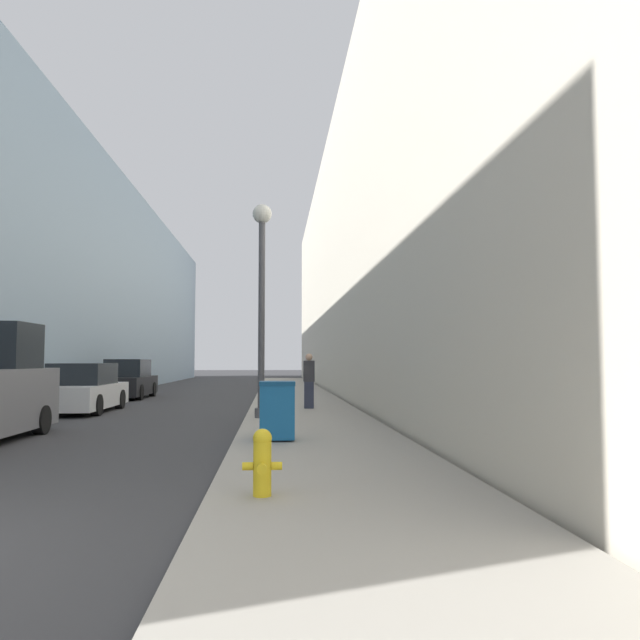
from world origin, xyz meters
TOP-DOWN VIEW (x-y plane):
  - sidewalk_right at (4.92, 18.00)m, footprint 3.36×60.00m
  - building_right_stone at (12.71, 26.00)m, footprint 12.00×60.00m
  - fire_hydrant at (3.88, 1.86)m, footprint 0.44×0.33m
  - trash_bin at (4.07, 6.68)m, footprint 0.67×0.62m
  - lamppost at (3.66, 11.38)m, footprint 0.52×0.52m
  - parked_sedan_near at (-2.04, 15.17)m, footprint 1.86×4.69m
  - parked_sedan_far at (-2.31, 22.42)m, footprint 1.81×4.56m
  - pedestrian_on_sidewalk at (5.10, 14.47)m, footprint 0.35×0.23m

SIDE VIEW (x-z plane):
  - sidewalk_right at x=4.92m, z-range 0.00..0.14m
  - fire_hydrant at x=3.88m, z-range 0.15..0.90m
  - trash_bin at x=4.07m, z-range 0.15..1.26m
  - parked_sedan_near at x=-2.04m, z-range -0.07..1.48m
  - parked_sedan_far at x=-2.31m, z-range -0.08..1.61m
  - pedestrian_on_sidewalk at x=5.10m, z-range 0.14..1.86m
  - lamppost at x=3.66m, z-range 0.90..6.59m
  - building_right_stone at x=12.71m, z-range 0.00..13.22m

